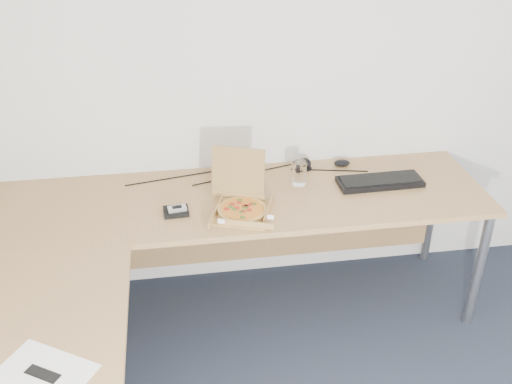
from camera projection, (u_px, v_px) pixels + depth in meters
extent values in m
cube|color=#AE814D|center=(243.00, 199.00, 3.01)|extent=(2.50, 0.70, 0.03)
cylinder|color=gray|center=(432.00, 211.00, 3.61)|extent=(0.05, 0.05, 0.70)
cube|color=#AE8345|center=(242.00, 213.00, 2.86)|extent=(0.27, 0.27, 0.01)
cube|color=#AE8345|center=(238.00, 174.00, 2.92)|extent=(0.27, 0.05, 0.26)
cylinder|color=#DAA556|center=(242.00, 211.00, 2.85)|extent=(0.24, 0.24, 0.02)
cylinder|color=#C43F21|center=(242.00, 209.00, 2.85)|extent=(0.21, 0.21, 0.00)
cylinder|color=white|center=(300.00, 173.00, 3.09)|extent=(0.07, 0.07, 0.13)
cube|color=black|center=(380.00, 182.00, 3.11)|extent=(0.45, 0.17, 0.03)
ellipsoid|color=black|center=(342.00, 163.00, 3.30)|extent=(0.09, 0.06, 0.03)
cube|color=black|center=(176.00, 211.00, 2.86)|extent=(0.12, 0.11, 0.02)
cube|color=#B2B5BA|center=(177.00, 209.00, 2.85)|extent=(0.09, 0.06, 0.02)
cube|color=white|center=(43.00, 374.00, 1.98)|extent=(0.39, 0.36, 0.00)
ellipsoid|color=black|center=(305.00, 163.00, 3.26)|extent=(0.08, 0.08, 0.07)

